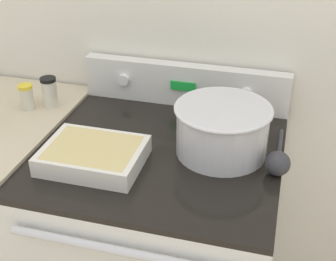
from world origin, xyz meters
The scene contains 9 objects.
kitchen_wall centered at (0.00, 0.73, 1.25)m, with size 8.00×0.05×2.50m.
stove_range centered at (0.00, 0.35, 0.47)m, with size 0.74×0.73×0.94m.
control_panel centered at (0.00, 0.67, 1.01)m, with size 0.74×0.07×0.15m.
side_counter centered at (-0.64, 0.35, 0.48)m, with size 0.55×0.70×0.95m.
mixing_bowl centered at (0.18, 0.38, 1.02)m, with size 0.29×0.29×0.15m.
casserole_dish centered at (-0.17, 0.22, 0.97)m, with size 0.29×0.22×0.06m.
ladle centered at (0.35, 0.32, 0.97)m, with size 0.07×0.27×0.07m.
spice_jar_black_cap centered at (-0.45, 0.50, 1.01)m, with size 0.06×0.06×0.11m.
spice_jar_yellow_cap centered at (-0.52, 0.47, 1.00)m, with size 0.05×0.05×0.09m.
Camera 1 is at (0.34, -0.82, 1.71)m, focal length 50.00 mm.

